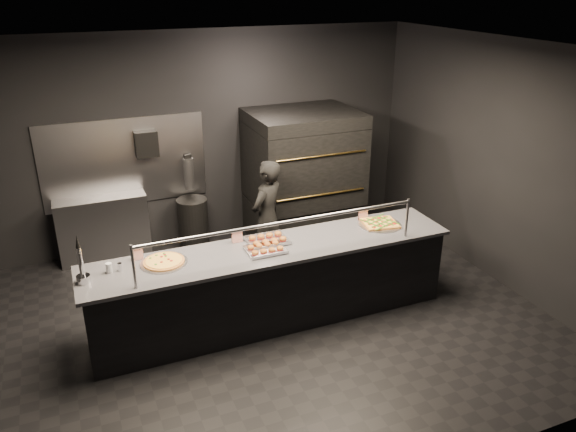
# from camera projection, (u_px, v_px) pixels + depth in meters

# --- Properties ---
(room) EXTENTS (6.04, 6.00, 3.00)m
(room) POSITION_uv_depth(u_px,v_px,m) (268.00, 197.00, 5.90)
(room) COLOR black
(room) RESTS_ON ground
(service_counter) EXTENTS (4.10, 0.78, 1.37)m
(service_counter) POSITION_uv_depth(u_px,v_px,m) (273.00, 284.00, 6.27)
(service_counter) COLOR black
(service_counter) RESTS_ON ground
(pizza_oven) EXTENTS (1.50, 1.23, 1.91)m
(pizza_oven) POSITION_uv_depth(u_px,v_px,m) (303.00, 176.00, 8.11)
(pizza_oven) COLOR black
(pizza_oven) RESTS_ON ground
(prep_shelf) EXTENTS (1.20, 0.35, 0.90)m
(prep_shelf) POSITION_uv_depth(u_px,v_px,m) (103.00, 228.00, 7.69)
(prep_shelf) COLOR #99999E
(prep_shelf) RESTS_ON ground
(towel_dispenser) EXTENTS (0.30, 0.20, 0.35)m
(towel_dispenser) POSITION_uv_depth(u_px,v_px,m) (146.00, 144.00, 7.56)
(towel_dispenser) COLOR black
(towel_dispenser) RESTS_ON room
(fire_extinguisher) EXTENTS (0.14, 0.14, 0.51)m
(fire_extinguisher) POSITION_uv_depth(u_px,v_px,m) (189.00, 173.00, 7.95)
(fire_extinguisher) COLOR #B2B2B7
(fire_extinguisher) RESTS_ON room
(beer_tap) EXTENTS (0.13, 0.19, 0.50)m
(beer_tap) POSITION_uv_depth(u_px,v_px,m) (82.00, 269.00, 5.35)
(beer_tap) COLOR silver
(beer_tap) RESTS_ON service_counter
(round_pizza) EXTENTS (0.48, 0.48, 0.03)m
(round_pizza) POSITION_uv_depth(u_px,v_px,m) (164.00, 262.00, 5.76)
(round_pizza) COLOR silver
(round_pizza) RESTS_ON service_counter
(slider_tray_a) EXTENTS (0.42, 0.31, 0.07)m
(slider_tray_a) POSITION_uv_depth(u_px,v_px,m) (266.00, 249.00, 6.00)
(slider_tray_a) COLOR silver
(slider_tray_a) RESTS_ON service_counter
(slider_tray_b) EXTENTS (0.46, 0.35, 0.07)m
(slider_tray_b) POSITION_uv_depth(u_px,v_px,m) (268.00, 240.00, 6.21)
(slider_tray_b) COLOR silver
(slider_tray_b) RESTS_ON service_counter
(square_pizza) EXTENTS (0.50, 0.50, 0.05)m
(square_pizza) POSITION_uv_depth(u_px,v_px,m) (380.00, 224.00, 6.63)
(square_pizza) COLOR silver
(square_pizza) RESTS_ON service_counter
(condiment_jar) EXTENTS (0.16, 0.06, 0.10)m
(condiment_jar) POSITION_uv_depth(u_px,v_px,m) (112.00, 268.00, 5.57)
(condiment_jar) COLOR silver
(condiment_jar) RESTS_ON service_counter
(tent_cards) EXTENTS (2.79, 0.04, 0.15)m
(tent_cards) POSITION_uv_depth(u_px,v_px,m) (251.00, 233.00, 6.25)
(tent_cards) COLOR white
(tent_cards) RESTS_ON service_counter
(trash_bin) EXTENTS (0.43, 0.43, 0.72)m
(trash_bin) POSITION_uv_depth(u_px,v_px,m) (193.00, 223.00, 8.07)
(trash_bin) COLOR black
(trash_bin) RESTS_ON ground
(worker) EXTENTS (0.67, 0.63, 1.53)m
(worker) POSITION_uv_depth(u_px,v_px,m) (267.00, 218.00, 7.22)
(worker) COLOR black
(worker) RESTS_ON ground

